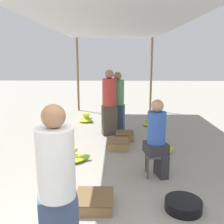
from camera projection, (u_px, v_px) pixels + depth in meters
The scene contains 17 objects.
canopy_post_back_left at pixel (78, 75), 9.09m from camera, with size 0.08×0.08×2.64m, color olive.
canopy_post_back_right at pixel (151, 75), 9.03m from camera, with size 0.08×0.08×2.64m, color olive.
canopy_tarp at pixel (113, 22), 5.14m from camera, with size 3.07×7.85×0.04m, color #B2B2B7.
vendor_foreground at pixel (57, 187), 2.21m from camera, with size 0.41×0.41×1.57m.
stool at pixel (155, 157), 4.14m from camera, with size 0.34×0.34×0.39m.
vendor_seated at pixel (157, 137), 4.06m from camera, with size 0.42×0.42×1.29m.
basin_black at pixel (183, 205), 3.24m from camera, with size 0.48×0.48×0.14m.
banana_pile_left_0 at pixel (59, 184), 3.77m from camera, with size 0.52×0.48×0.18m.
banana_pile_left_1 at pixel (72, 156), 4.77m from camera, with size 0.60×0.43×0.25m.
banana_pile_left_2 at pixel (86, 118), 7.68m from camera, with size 0.43×0.46×0.31m.
banana_pile_right_0 at pixel (151, 122), 7.22m from camera, with size 0.47×0.40×0.24m.
banana_pile_right_1 at pixel (161, 150), 5.21m from camera, with size 0.55×0.50×0.15m.
crate_near at pixel (125, 136), 6.01m from camera, with size 0.43×0.43×0.19m.
crate_mid at pixel (118, 144), 5.44m from camera, with size 0.45×0.45×0.18m.
crate_far at pixel (94, 201), 3.30m from camera, with size 0.50×0.50×0.16m.
shopper_walking_mid at pixel (109, 102), 6.24m from camera, with size 0.44×0.44×1.65m.
shopper_walking_far at pixel (118, 101), 6.51m from camera, with size 0.41×0.41×1.59m.
Camera 1 is at (0.09, -1.39, 1.94)m, focal length 40.00 mm.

